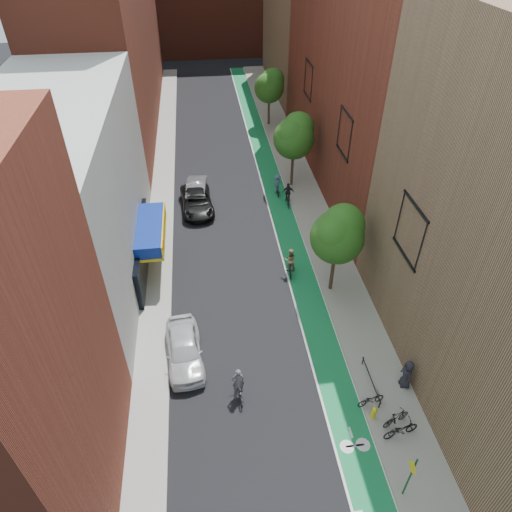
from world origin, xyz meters
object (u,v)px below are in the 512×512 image
object	(u,v)px
cyclist_lane_far	(277,186)
fire_hydrant	(374,412)
pedestrian	(407,374)
parked_car_white	(184,349)
cyclist_lead	(238,388)
parked_car_black	(197,201)
cyclist_lane_near	(290,264)
parked_car_silver	(196,192)
cyclist_lane_mid	(288,197)

from	to	relation	value
cyclist_lane_far	fire_hydrant	bearing A→B (deg)	92.52
pedestrian	parked_car_white	bearing A→B (deg)	-101.76
cyclist_lead	parked_car_black	bearing A→B (deg)	-91.31
cyclist_lane_far	fire_hydrant	size ratio (longest dim) A/B	2.47
parked_car_black	fire_hydrant	xyz separation A→B (m)	(8.30, -20.88, -0.18)
cyclist_lead	cyclist_lane_far	world-z (taller)	cyclist_lead
parked_car_white	pedestrian	size ratio (longest dim) A/B	2.66
cyclist_lead	cyclist_lane_near	size ratio (longest dim) A/B	1.03
parked_car_white	cyclist_lane_far	size ratio (longest dim) A/B	2.49
parked_car_black	parked_car_silver	world-z (taller)	parked_car_silver
parked_car_black	fire_hydrant	world-z (taller)	parked_car_black
pedestrian	fire_hydrant	world-z (taller)	pedestrian
parked_car_black	pedestrian	world-z (taller)	pedestrian
cyclist_lane_far	cyclist_lane_mid	bearing A→B (deg)	108.83
parked_car_white	parked_car_black	world-z (taller)	parked_car_white
parked_car_silver	pedestrian	world-z (taller)	pedestrian
cyclist_lane_far	parked_car_black	bearing A→B (deg)	11.03
parked_car_white	pedestrian	distance (m)	12.20
cyclist_lead	cyclist_lane_mid	xyz separation A→B (m)	(6.02, 18.37, 0.07)
parked_car_black	cyclist_lane_far	world-z (taller)	cyclist_lane_far
fire_hydrant	cyclist_lane_near	bearing A→B (deg)	100.18
cyclist_lane_near	cyclist_lane_mid	size ratio (longest dim) A/B	1.01
cyclist_lead	pedestrian	world-z (taller)	cyclist_lead
cyclist_lead	cyclist_lane_far	distance (m)	20.86
parked_car_white	cyclist_lane_mid	bearing A→B (deg)	55.20
parked_car_silver	cyclist_lane_near	size ratio (longest dim) A/B	2.28
parked_car_black	cyclist_lane_mid	size ratio (longest dim) A/B	2.65
parked_car_black	cyclist_lane_near	xyz separation A→B (m)	(6.20, -9.19, 0.11)
cyclist_lead	cyclist_lane_mid	distance (m)	19.34
parked_car_white	fire_hydrant	bearing A→B (deg)	-33.37
cyclist_lane_mid	fire_hydrant	xyz separation A→B (m)	(0.60, -20.56, -0.23)
cyclist_lane_near	fire_hydrant	bearing A→B (deg)	105.50
cyclist_lead	fire_hydrant	bearing A→B (deg)	155.25
fire_hydrant	cyclist_lead	bearing A→B (deg)	161.69
parked_car_silver	cyclist_lead	xyz separation A→B (m)	(1.68, -20.20, -0.05)
parked_car_white	parked_car_silver	size ratio (longest dim) A/B	1.04
parked_car_black	cyclist_lead	size ratio (longest dim) A/B	2.55
parked_car_silver	fire_hydrant	world-z (taller)	parked_car_silver
cyclist_lane_far	parked_car_silver	bearing A→B (deg)	-1.02
parked_car_silver	cyclist_lane_near	world-z (taller)	cyclist_lane_near
cyclist_lane_near	parked_car_silver	bearing A→B (deg)	-54.58
cyclist_lane_near	cyclist_lane_far	xyz separation A→B (m)	(0.87, 10.65, 0.04)
parked_car_silver	fire_hydrant	xyz separation A→B (m)	(8.30, -22.39, -0.20)
parked_car_black	parked_car_silver	size ratio (longest dim) A/B	1.15
parked_car_black	cyclist_lane_near	world-z (taller)	cyclist_lane_near
cyclist_lane_near	cyclist_lane_mid	distance (m)	8.99
parked_car_black	cyclist_lane_far	xyz separation A→B (m)	(7.07, 1.46, 0.15)
parked_car_silver	cyclist_lane_mid	xyz separation A→B (m)	(7.70, -1.83, 0.02)
pedestrian	cyclist_lead	bearing A→B (deg)	-89.02
fire_hydrant	cyclist_lane_mid	bearing A→B (deg)	91.67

